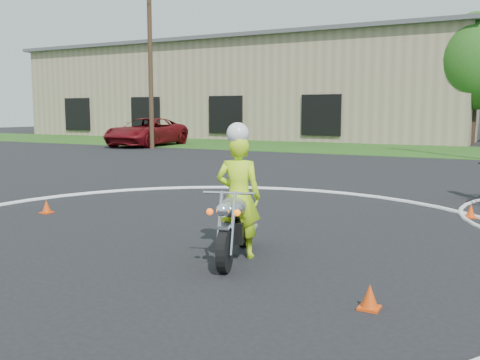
% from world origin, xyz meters
% --- Properties ---
extents(ground, '(120.00, 120.00, 0.00)m').
position_xyz_m(ground, '(0.00, 0.00, 0.00)').
color(ground, black).
rests_on(ground, ground).
extents(grass_strip, '(120.00, 10.00, 0.02)m').
position_xyz_m(grass_strip, '(0.00, 27.00, 0.01)').
color(grass_strip, '#1E4714').
rests_on(grass_strip, ground).
extents(course_markings, '(19.05, 19.05, 0.12)m').
position_xyz_m(course_markings, '(2.17, 4.35, 0.01)').
color(course_markings, silver).
rests_on(course_markings, ground).
extents(primary_motorcycle, '(0.90, 2.12, 1.15)m').
position_xyz_m(primary_motorcycle, '(1.34, 1.74, 0.56)').
color(primary_motorcycle, black).
rests_on(primary_motorcycle, ground).
extents(rider_primary_grp, '(0.81, 0.65, 2.13)m').
position_xyz_m(rider_primary_grp, '(1.32, 1.88, 1.03)').
color(rider_primary_grp, '#BEF319').
rests_on(rider_primary_grp, ground).
extents(pickup_grp, '(3.66, 6.90, 1.85)m').
position_xyz_m(pickup_grp, '(-16.94, 22.97, 0.92)').
color(pickup_grp, maroon).
rests_on(pickup_grp, ground).
extents(warehouse, '(41.00, 17.00, 8.30)m').
position_xyz_m(warehouse, '(-18.00, 39.99, 4.16)').
color(warehouse, tan).
rests_on(warehouse, ground).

